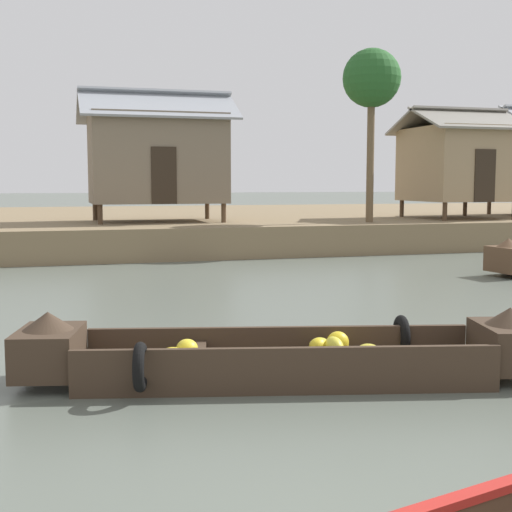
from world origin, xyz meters
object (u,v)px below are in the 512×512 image
at_px(stilt_house_mid_left, 457,163).
at_px(stilt_house_left, 157,157).
at_px(banana_boat, 283,357).
at_px(palm_tree_near, 372,81).

bearing_deg(stilt_house_mid_left, stilt_house_left, 175.12).
distance_m(banana_boat, stilt_house_left, 16.46).
xyz_separation_m(stilt_house_left, palm_tree_near, (6.67, -2.38, 2.43)).
height_order(stilt_house_mid_left, palm_tree_near, palm_tree_near).
xyz_separation_m(banana_boat, stilt_house_mid_left, (11.80, 15.26, 2.70)).
relative_size(stilt_house_mid_left, palm_tree_near, 0.71).
xyz_separation_m(stilt_house_mid_left, palm_tree_near, (-4.16, -1.45, 2.56)).
bearing_deg(stilt_house_left, palm_tree_near, -19.61).
bearing_deg(banana_boat, stilt_house_left, 86.56).
distance_m(banana_boat, stilt_house_mid_left, 19.48).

